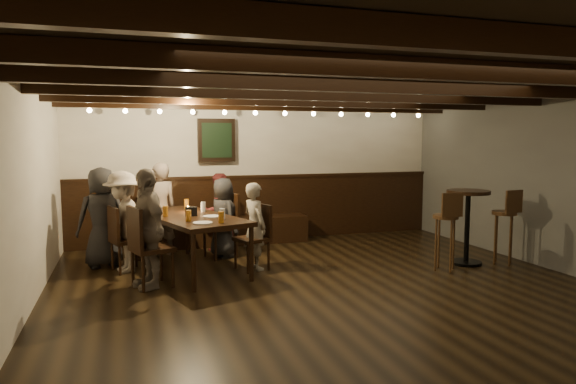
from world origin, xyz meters
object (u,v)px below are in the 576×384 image
object	(u,v)px
chair_left_near	(127,251)
chair_right_near	(222,238)
chair_right_far	(253,250)
bar_stool_left	(445,241)
dining_table	(190,220)
person_bench_right	(218,212)
person_right_near	(223,218)
person_left_near	(123,222)
chair_left_far	(151,262)
high_top_table	(468,216)
bar_stool_right	(504,236)
person_left_far	(147,228)
person_bench_centre	(160,210)
person_right_far	(255,226)
person_bench_left	(102,217)

from	to	relation	value
chair_left_near	chair_right_near	world-z (taller)	chair_right_near
chair_right_far	bar_stool_left	distance (m)	2.60
dining_table	person_bench_right	size ratio (longest dim) A/B	1.77
person_right_near	bar_stool_left	size ratio (longest dim) A/B	1.12
dining_table	person_left_near	size ratio (longest dim) A/B	1.61
chair_left_far	person_right_near	size ratio (longest dim) A/B	0.82
person_bench_right	bar_stool_left	world-z (taller)	person_bench_right
chair_left_far	high_top_table	xyz separation A→B (m)	(4.33, -0.19, 0.39)
bar_stool_left	bar_stool_right	size ratio (longest dim) A/B	1.00
dining_table	bar_stool_right	bearing A→B (deg)	-30.93
chair_right_far	bar_stool_right	size ratio (longest dim) A/B	0.83
person_left_near	person_left_far	distance (m)	0.90
chair_left_far	chair_right_far	world-z (taller)	chair_left_far
person_bench_centre	chair_left_near	bearing A→B (deg)	39.86
bar_stool_left	bar_stool_right	xyz separation A→B (m)	(1.00, 0.05, 0.00)
chair_right_near	person_right_near	distance (m)	0.31
chair_right_far	bar_stool_left	size ratio (longest dim) A/B	0.83
person_right_near	high_top_table	bearing A→B (deg)	-132.87
person_bench_centre	person_right_far	distance (m)	1.68
chair_left_near	high_top_table	distance (m)	4.74
dining_table	chair_right_near	bearing A→B (deg)	32.00
person_bench_centre	chair_right_near	bearing A→B (deg)	140.20
person_bench_right	person_left_near	bearing A→B (deg)	15.26
person_bench_centre	person_left_near	xyz separation A→B (m)	(-0.53, -0.80, -0.03)
person_right_near	bar_stool_right	bearing A→B (deg)	-131.88
dining_table	person_right_near	world-z (taller)	person_right_near
bar_stool_right	person_bench_left	bearing A→B (deg)	156.95
person_bench_right	high_top_table	size ratio (longest dim) A/B	1.17
person_bench_left	bar_stool_right	distance (m)	5.65
person_bench_centre	person_right_near	size ratio (longest dim) A/B	1.19
chair_right_far	person_right_near	world-z (taller)	person_right_near
person_left_far	person_right_far	bearing A→B (deg)	90.00
person_right_far	bar_stool_right	size ratio (longest dim) A/B	1.11
person_left_far	bar_stool_right	world-z (taller)	person_left_far
chair_right_near	chair_right_far	distance (m)	0.90
person_right_far	person_bench_left	bearing A→B (deg)	50.71
person_left_near	person_left_far	xyz separation A→B (m)	(0.28, -0.86, 0.04)
person_bench_right	bar_stool_right	distance (m)	4.28
person_bench_centre	bar_stool_right	world-z (taller)	person_bench_centre
chair_left_near	chair_left_far	distance (m)	0.90
person_bench_left	person_right_far	distance (m)	2.13
person_bench_centre	person_left_near	size ratio (longest dim) A/B	1.05
chair_left_far	person_right_far	bearing A→B (deg)	90.00
dining_table	person_bench_centre	distance (m)	1.05
bar_stool_right	person_bench_right	bearing A→B (deg)	143.30
dining_table	person_left_near	xyz separation A→B (m)	(-0.85, 0.20, -0.01)
chair_left_near	person_left_near	xyz separation A→B (m)	(-0.03, -0.01, 0.41)
person_bench_centre	high_top_table	distance (m)	4.50
chair_left_near	person_bench_right	bearing A→B (deg)	105.54
person_right_far	bar_stool_right	bearing A→B (deg)	-120.92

